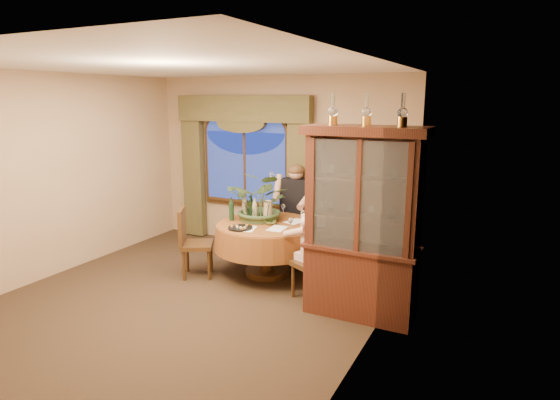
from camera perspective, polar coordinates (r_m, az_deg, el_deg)
The scene contains 35 objects.
floor at distance 6.00m, azimuth -11.22°, elevation -12.04°, with size 5.00×5.00×0.00m, color black.
wall_back at distance 7.66m, azimuth -0.15°, elevation 4.45°, with size 4.50×4.50×0.00m, color #9B7B5B.
wall_right at distance 4.55m, azimuth 11.02°, elevation -1.25°, with size 5.00×5.00×0.00m, color #9B7B5B.
ceiling at distance 5.48m, azimuth -12.49°, elevation 15.70°, with size 5.00×5.00×0.00m, color white.
window at distance 7.90m, azimuth -4.28°, elevation 3.93°, with size 1.62×0.10×1.32m, color navy, non-canonical shape.
arched_transom at distance 7.82m, azimuth -4.37°, elevation 9.59°, with size 1.60×0.06×0.44m, color navy, non-canonical shape.
drapery_left at distance 8.45m, azimuth -10.46°, elevation 3.48°, with size 0.38×0.14×2.32m, color #423D20.
drapery_right at distance 7.40m, azimuth 2.40°, elevation 2.44°, with size 0.38×0.14×2.32m, color #423D20.
swag_valance at distance 7.75m, azimuth -4.71°, elevation 11.03°, with size 2.45×0.16×0.42m, color #423D20, non-canonical shape.
dining_table at distance 6.60m, azimuth -1.56°, elevation -5.99°, with size 1.49×1.49×0.75m, color maroon.
china_cabinet at distance 5.26m, azimuth 9.99°, elevation -2.95°, with size 1.34×0.53×2.16m, color #38140C.
oil_lamp_left at distance 5.20m, azimuth 6.48°, elevation 10.96°, with size 0.11×0.11×0.34m, color #A5722D, non-canonical shape.
oil_lamp_center at distance 5.08m, azimuth 10.53°, elevation 10.81°, with size 0.11×0.11×0.34m, color #A5722D, non-canonical shape.
oil_lamp_right at distance 4.99m, azimuth 14.74°, elevation 10.59°, with size 0.11×0.11×0.34m, color #A5722D, non-canonical shape.
chair_right at distance 5.81m, azimuth 3.99°, elevation -7.52°, with size 0.42×0.42×0.96m, color black.
chair_back_right at distance 6.81m, azimuth 7.12°, elevation -4.57°, with size 0.42×0.42×0.96m, color black.
chair_back at distance 7.53m, azimuth 1.32°, elevation -2.84°, with size 0.42×0.42×0.96m, color black.
chair_front_left at distance 6.62m, azimuth -10.06°, elevation -5.17°, with size 0.42×0.42×0.96m, color black.
person_pink at distance 5.77m, azimuth 4.81°, elevation -5.90°, with size 0.47×0.43×1.30m, color #D0A8AA, non-canonical shape.
person_back at distance 7.33m, azimuth 2.00°, elevation -1.24°, with size 0.52×0.48×1.46m, color black, non-canonical shape.
person_scarf at distance 6.64m, azimuth 7.00°, elevation -2.72°, with size 0.53×0.48×1.47m, color black, non-canonical shape.
stoneware_vase at distance 6.63m, azimuth -1.50°, elevation -1.30°, with size 0.15×0.15×0.28m, color tan, non-canonical shape.
centerpiece_plant at distance 6.55m, azimuth -2.18°, elevation 2.68°, with size 0.93×1.03×0.81m, color #374E2C.
olive_bowl at distance 6.43m, azimuth -1.13°, elevation -2.79°, with size 0.15×0.15×0.05m, color #555C2D.
cheese_platter at distance 6.24m, azimuth -4.86°, elevation -3.41°, with size 0.33×0.33×0.02m, color black.
wine_bottle_0 at distance 6.80m, azimuth -4.34°, elevation -0.75°, with size 0.07×0.07×0.33m, color tan.
wine_bottle_1 at distance 6.76m, azimuth -3.55°, elevation -0.83°, with size 0.07×0.07×0.33m, color black.
wine_bottle_2 at distance 6.64m, azimuth -5.94°, elevation -1.10°, with size 0.07×0.07×0.33m, color black.
wine_bottle_3 at distance 6.57m, azimuth -3.11°, elevation -1.20°, with size 0.07×0.07×0.33m, color tan.
tasting_paper_0 at distance 6.22m, azimuth -0.34°, elevation -3.49°, with size 0.21×0.30×0.00m, color white.
tasting_paper_1 at distance 6.57m, azimuth 1.89°, elevation -2.63°, with size 0.21×0.30×0.00m, color white.
tasting_paper_2 at distance 6.22m, azimuth -4.05°, elevation -3.52°, with size 0.21×0.30×0.00m, color white.
wine_glass_person_pink at distance 6.10m, azimuth 1.29°, elevation -2.98°, with size 0.07×0.07×0.18m, color silver, non-canonical shape.
wine_glass_person_back at distance 6.90m, azimuth 0.39°, elevation -1.16°, with size 0.07×0.07×0.18m, color silver, non-canonical shape.
wine_glass_person_scarf at distance 6.53m, azimuth 2.79°, elevation -1.97°, with size 0.07×0.07×0.18m, color silver, non-canonical shape.
Camera 1 is at (3.42, -4.27, 2.45)m, focal length 30.00 mm.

